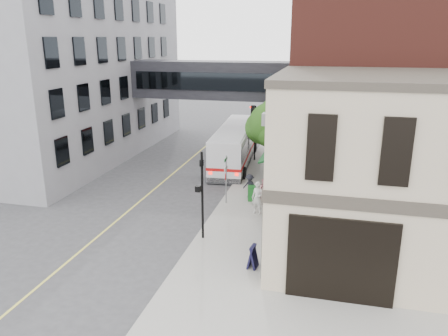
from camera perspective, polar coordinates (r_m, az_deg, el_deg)
The scene contains 17 objects.
ground at distance 20.87m, azimuth -5.43°, elevation -11.61°, with size 120.00×120.00×0.00m, color #38383A.
sidewalk_main at distance 33.06m, azimuth 5.83°, elevation -0.61°, with size 4.00×60.00×0.15m, color gray.
corner_building at distance 20.29m, azimuth 20.96°, elevation -0.63°, with size 10.19×8.12×8.45m.
brick_building at distance 32.63m, azimuth 20.71°, elevation 10.59°, with size 13.76×18.00×14.00m.
opposite_building at distance 40.70m, azimuth -21.50°, elevation 11.54°, with size 14.00×24.00×14.00m, color slate.
skyway_bridge at distance 36.64m, azimuth -0.87°, elevation 11.43°, with size 14.00×3.18×3.00m.
traffic_signal_near at distance 21.31m, azimuth -2.95°, elevation -2.17°, with size 0.44×0.22×4.60m.
traffic_signal_far at distance 35.42m, azimuth 3.88°, elevation 6.04°, with size 0.53×0.28×4.50m.
street_sign_pole at distance 26.22m, azimuth 0.26°, elevation -0.92°, with size 0.08×0.75×3.00m.
street_tree at distance 31.35m, azimuth 6.18°, elevation 5.66°, with size 3.80×3.20×5.60m.
lane_marking at distance 31.12m, azimuth -8.13°, elevation -1.94°, with size 0.12×40.00×0.01m, color #D8CC4C.
bus at distance 35.09m, azimuth 1.47°, elevation 3.21°, with size 3.33×11.31×3.00m.
pedestrian_a at distance 24.96m, azimuth 4.41°, elevation -3.92°, with size 0.69×0.45×1.90m, color beige.
pedestrian_b at distance 26.67m, azimuth 5.28°, elevation -3.00°, with size 0.74×0.57×1.51m, color #CE858C.
pedestrian_c at distance 27.44m, azimuth 3.35°, elevation -2.36°, with size 0.99×0.57×1.54m, color black.
newspaper_box at distance 27.04m, azimuth 3.65°, elevation -3.32°, with size 0.47×0.42×0.95m, color #14581B.
sandwich_board at distance 19.51m, azimuth 3.78°, elevation -11.46°, with size 0.38×0.59×1.05m, color black.
Camera 1 is at (6.25, -17.29, 9.88)m, focal length 35.00 mm.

